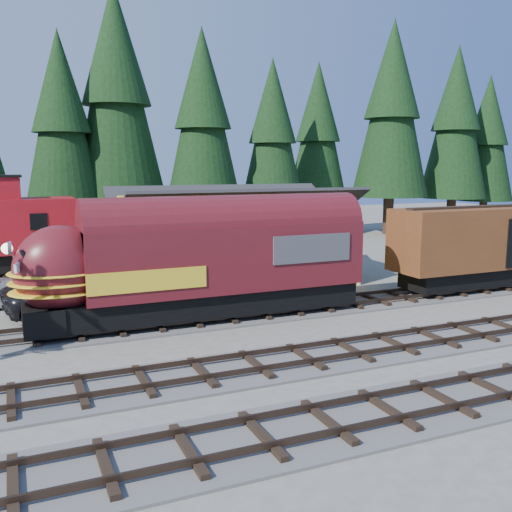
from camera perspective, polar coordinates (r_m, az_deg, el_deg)
name	(u,v)px	position (r m, az deg, el deg)	size (l,w,h in m)	color
ground	(336,336)	(22.08, 8.03, -7.89)	(120.00, 120.00, 0.00)	#6B665B
track_siding	(463,290)	(31.13, 20.02, -3.25)	(68.00, 3.20, 0.33)	#4C4947
track_spur	(34,273)	(36.54, -21.32, -1.56)	(32.00, 3.20, 0.33)	#4C4947
depot	(235,230)	(30.76, -2.09, 2.64)	(12.80, 7.00, 5.30)	gold
conifer_backdrop	(244,116)	(46.22, -1.24, 13.87)	(80.50, 22.10, 17.24)	black
locomotive	(192,267)	(23.32, -6.44, -1.09)	(14.37, 2.86, 3.91)	black
boxcar	(500,243)	(32.38, 23.25, 1.24)	(12.57, 2.69, 3.95)	black
pickup_truck_a	(81,292)	(26.22, -17.10, -3.48)	(2.96, 6.42, 1.78)	black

